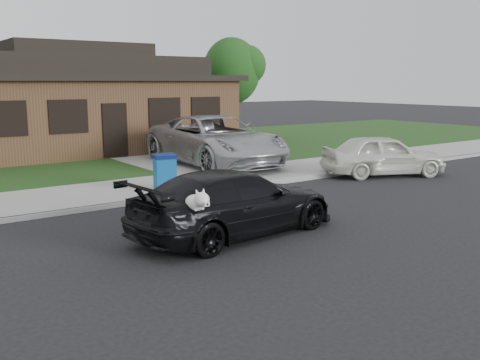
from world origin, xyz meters
TOP-DOWN VIEW (x-y plane):
  - ground at (0.00, 0.00)m, footprint 120.00×120.00m
  - sidewalk at (0.00, 5.00)m, footprint 60.00×3.00m
  - curb at (0.00, 3.50)m, footprint 60.00×0.12m
  - driveway at (6.00, 10.00)m, footprint 4.50×13.00m
  - sedan at (1.91, -0.22)m, footprint 4.80×2.41m
  - minivan at (6.24, 7.22)m, footprint 3.13×6.44m
  - white_compact at (9.98, 2.69)m, footprint 4.36×3.17m
  - recycling_bin at (2.63, 4.22)m, footprint 0.73×0.73m
  - house at (4.00, 15.00)m, footprint 12.60×8.60m
  - tree_1 at (12.14, 14.40)m, footprint 3.15×3.00m

SIDE VIEW (x-z plane):
  - ground at x=0.00m, z-range 0.00..0.00m
  - sidewalk at x=0.00m, z-range 0.00..0.12m
  - curb at x=0.00m, z-range 0.00..0.12m
  - driveway at x=6.00m, z-range 0.00..0.14m
  - recycling_bin at x=2.63m, z-range 0.13..1.13m
  - sedan at x=1.91m, z-range 0.00..1.34m
  - white_compact at x=9.98m, z-range 0.00..1.38m
  - minivan at x=6.24m, z-range 0.14..1.90m
  - house at x=4.00m, z-range -0.19..4.46m
  - tree_1 at x=12.14m, z-range 1.09..6.34m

